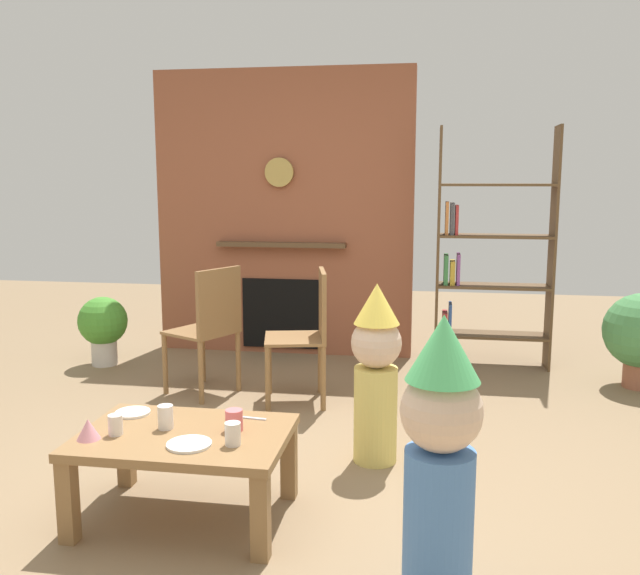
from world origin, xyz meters
name	(u,v)px	position (x,y,z in m)	size (l,w,h in m)	color
ground_plane	(277,484)	(0.00, 0.00, 0.00)	(12.00, 12.00, 0.00)	#846B4C
brick_fireplace_feature	(284,215)	(-0.52, 2.60, 1.19)	(2.20, 0.28, 2.40)	#935138
bookshelf	(485,256)	(1.16, 2.40, 0.89)	(0.90, 0.28, 1.90)	brown
coffee_table	(185,447)	(-0.32, -0.39, 0.33)	(0.91, 0.63, 0.40)	olive
paper_cup_near_left	(233,434)	(-0.07, -0.49, 0.45)	(0.07, 0.07, 0.10)	silver
paper_cup_near_right	(166,417)	(-0.42, -0.36, 0.45)	(0.07, 0.07, 0.11)	silver
paper_cup_center	(115,425)	(-0.61, -0.46, 0.45)	(0.06, 0.06, 0.09)	silver
paper_cup_far_left	(234,420)	(-0.11, -0.33, 0.45)	(0.08, 0.08, 0.09)	#E5666B
paper_plate_front	(133,413)	(-0.65, -0.20, 0.41)	(0.16, 0.16, 0.01)	white
paper_plate_rear	(189,444)	(-0.25, -0.53, 0.41)	(0.19, 0.19, 0.01)	white
birthday_cake_slice	(88,429)	(-0.70, -0.53, 0.45)	(0.10, 0.10, 0.09)	pink
table_fork	(251,418)	(-0.08, -0.18, 0.40)	(0.15, 0.02, 0.01)	silver
child_with_cone_hat	(440,453)	(0.77, -0.80, 0.55)	(0.29, 0.29, 1.04)	#4C7FC6
child_in_pink	(376,369)	(0.45, 0.37, 0.51)	(0.27, 0.27, 0.96)	#E0CC66
dining_chair_left	(210,323)	(-0.77, 1.30, 0.51)	(0.54, 0.54, 0.90)	olive
dining_chair_middle	(309,328)	(-0.07, 1.27, 0.51)	(0.48, 0.48, 0.90)	olive
potted_plant_short	(103,325)	(-1.87, 1.91, 0.33)	(0.39, 0.39, 0.56)	beige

